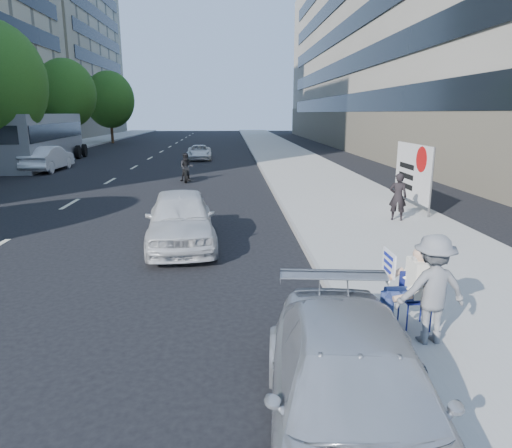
{
  "coord_description": "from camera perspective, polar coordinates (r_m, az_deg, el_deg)",
  "views": [
    {
      "loc": [
        -0.4,
        -9.38,
        3.38
      ],
      "look_at": [
        0.2,
        1.11,
        0.81
      ],
      "focal_mm": 32.0,
      "sensor_mm": 36.0,
      "label": 1
    }
  ],
  "objects": [
    {
      "name": "tree_far_e",
      "position": [
        55.03,
        -17.83,
        14.58
      ],
      "size": [
        5.4,
        5.4,
        7.89
      ],
      "color": "#382616",
      "rests_on": "ground"
    },
    {
      "name": "far_bldg_north",
      "position": [
        78.0,
        -27.31,
        20.14
      ],
      "size": [
        22.0,
        28.0,
        28.0
      ],
      "primitive_type": "cube",
      "color": "tan",
      "rests_on": "ground"
    },
    {
      "name": "protest_banner",
      "position": [
        16.6,
        18.99,
        6.17
      ],
      "size": [
        0.08,
        3.06,
        2.2
      ],
      "color": "#4C4C4C",
      "rests_on": "near_sidewalk"
    },
    {
      "name": "white_sedan_far",
      "position": [
        34.28,
        -7.11,
        8.88
      ],
      "size": [
        1.96,
        3.9,
        1.06
      ],
      "primitive_type": "imported",
      "rotation": [
        0.0,
        0.0,
        0.05
      ],
      "color": "white",
      "rests_on": "ground"
    },
    {
      "name": "seated_protester",
      "position": [
        7.34,
        18.58,
        -6.95
      ],
      "size": [
        0.83,
        1.11,
        1.31
      ],
      "color": "navy",
      "rests_on": "near_sidewalk"
    },
    {
      "name": "tree_far_d",
      "position": [
        41.6,
        -22.69,
        14.81
      ],
      "size": [
        4.8,
        4.8,
        7.65
      ],
      "color": "#382616",
      "rests_on": "ground"
    },
    {
      "name": "ground",
      "position": [
        9.98,
        -0.77,
        -6.04
      ],
      "size": [
        160.0,
        160.0,
        0.0
      ],
      "primitive_type": "plane",
      "color": "black",
      "rests_on": "ground"
    },
    {
      "name": "near_building",
      "position": [
        45.38,
        20.82,
        21.31
      ],
      "size": [
        14.0,
        70.0,
        20.0
      ],
      "primitive_type": "cube",
      "color": "gray",
      "rests_on": "ground"
    },
    {
      "name": "jogger",
      "position": [
        6.98,
        21.16,
        -7.6
      ],
      "size": [
        1.08,
        0.67,
        1.6
      ],
      "primitive_type": "imported",
      "rotation": [
        0.0,
        0.0,
        3.22
      ],
      "color": "slate",
      "rests_on": "near_sidewalk"
    },
    {
      "name": "bus",
      "position": [
        34.08,
        -25.32,
        9.53
      ],
      "size": [
        3.45,
        12.21,
        3.3
      ],
      "rotation": [
        0.0,
        0.0,
        0.07
      ],
      "color": "slate",
      "rests_on": "ground"
    },
    {
      "name": "motorcycle",
      "position": [
        23.43,
        -8.68,
        6.87
      ],
      "size": [
        0.74,
        2.05,
        1.42
      ],
      "rotation": [
        0.0,
        0.0,
        0.09
      ],
      "color": "black",
      "rests_on": "ground"
    },
    {
      "name": "parked_sedan",
      "position": [
        4.95,
        12.12,
        -20.35
      ],
      "size": [
        2.23,
        4.51,
        1.26
      ],
      "primitive_type": "imported",
      "rotation": [
        0.0,
        0.0,
        -0.11
      ],
      "color": "#B5B8BD",
      "rests_on": "ground"
    },
    {
      "name": "near_sidewalk",
      "position": [
        29.89,
        5.28,
        7.35
      ],
      "size": [
        5.0,
        120.0,
        0.15
      ],
      "primitive_type": "cube",
      "color": "#9B9891",
      "rests_on": "ground"
    },
    {
      "name": "white_sedan_mid",
      "position": [
        29.96,
        -24.6,
        7.47
      ],
      "size": [
        1.65,
        4.52,
        1.48
      ],
      "primitive_type": "imported",
      "rotation": [
        0.0,
        0.0,
        3.12
      ],
      "color": "silver",
      "rests_on": "ground"
    },
    {
      "name": "white_sedan_near",
      "position": [
        11.95,
        -9.42,
        0.7
      ],
      "size": [
        2.13,
        4.37,
        1.44
      ],
      "primitive_type": "imported",
      "rotation": [
        0.0,
        0.0,
        0.11
      ],
      "color": "silver",
      "rests_on": "ground"
    },
    {
      "name": "pedestrian_woman",
      "position": [
        14.61,
        17.31,
        3.27
      ],
      "size": [
        0.62,
        0.5,
        1.46
      ],
      "primitive_type": "imported",
      "rotation": [
        0.0,
        0.0,
        2.81
      ],
      "color": "black",
      "rests_on": "near_sidewalk"
    }
  ]
}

